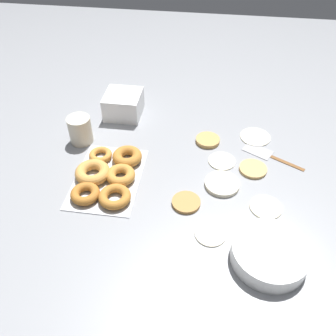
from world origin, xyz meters
name	(u,v)px	position (x,y,z in m)	size (l,w,h in m)	color
ground_plane	(191,171)	(0.00, 0.00, 0.00)	(3.00, 3.00, 0.00)	gray
pancake_0	(222,184)	(0.05, 0.11, 0.01)	(0.11, 0.11, 0.01)	beige
pancake_1	(222,160)	(-0.07, 0.10, 0.00)	(0.10, 0.10, 0.01)	silver
pancake_2	(255,136)	(-0.22, 0.23, 0.00)	(0.11, 0.11, 0.01)	silver
pancake_3	(208,140)	(-0.17, 0.05, 0.01)	(0.09, 0.09, 0.02)	tan
pancake_4	(253,169)	(-0.04, 0.21, 0.01)	(0.09, 0.09, 0.01)	tan
pancake_5	(266,207)	(0.13, 0.24, 0.00)	(0.10, 0.10, 0.01)	beige
pancake_6	(211,233)	(0.25, 0.08, 0.00)	(0.09, 0.09, 0.01)	beige
pancake_7	(188,203)	(0.15, 0.00, 0.01)	(0.09, 0.09, 0.01)	#B27F42
donut_tray	(108,175)	(0.08, -0.27, 0.02)	(0.32, 0.22, 0.04)	silver
batter_bowl	(269,254)	(0.31, 0.24, 0.03)	(0.20, 0.20, 0.05)	white
container_stack	(123,104)	(-0.30, -0.30, 0.05)	(0.14, 0.14, 0.09)	white
paper_cup	(80,130)	(-0.11, -0.42, 0.05)	(0.08, 0.08, 0.10)	beige
spatula	(264,153)	(-0.13, 0.25, 0.00)	(0.14, 0.22, 0.01)	brown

